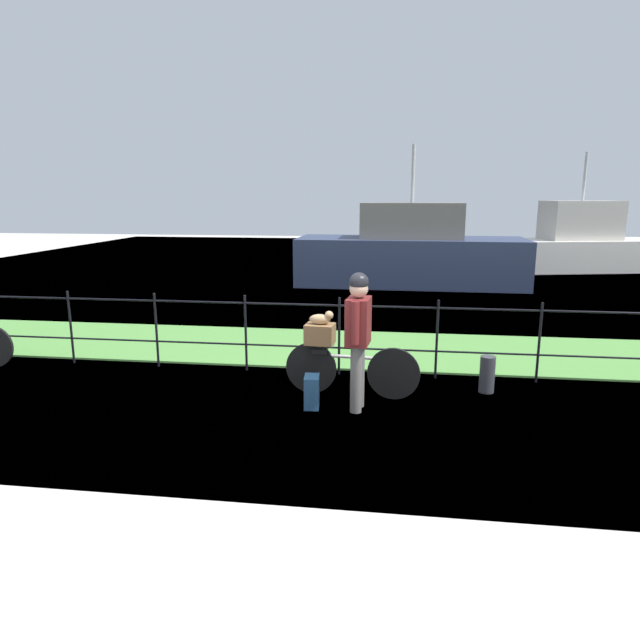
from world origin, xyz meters
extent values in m
plane|color=beige|center=(0.00, 0.00, 0.00)|extent=(60.00, 60.00, 0.00)
cube|color=#569342|center=(0.00, 3.26, 0.01)|extent=(27.00, 2.40, 0.03)
plane|color=#60849E|center=(0.00, 13.24, 0.00)|extent=(30.00, 30.00, 0.00)
cylinder|color=black|center=(-3.46, 1.88, 0.57)|extent=(0.04, 0.04, 1.14)
cylinder|color=black|center=(-2.08, 1.88, 0.57)|extent=(0.04, 0.04, 1.14)
cylinder|color=black|center=(-0.69, 1.88, 0.57)|extent=(0.04, 0.04, 1.14)
cylinder|color=black|center=(0.69, 1.88, 0.57)|extent=(0.04, 0.04, 1.14)
cylinder|color=black|center=(2.08, 1.88, 0.57)|extent=(0.04, 0.04, 1.14)
cylinder|color=black|center=(3.46, 1.88, 0.57)|extent=(0.04, 0.04, 1.14)
cylinder|color=black|center=(0.00, 1.88, 0.40)|extent=(18.00, 0.03, 0.03)
cylinder|color=black|center=(0.00, 1.88, 1.02)|extent=(18.00, 0.03, 0.03)
cylinder|color=black|center=(1.49, 0.95, 0.34)|extent=(0.68, 0.11, 0.67)
cylinder|color=black|center=(0.41, 1.05, 0.34)|extent=(0.68, 0.11, 0.67)
cylinder|color=#BCB7B2|center=(0.95, 1.00, 0.52)|extent=(0.84, 0.12, 0.04)
cube|color=black|center=(0.53, 1.04, 0.57)|extent=(0.21, 0.11, 0.06)
cube|color=slate|center=(0.53, 1.04, 0.67)|extent=(0.37, 0.19, 0.02)
cube|color=brown|center=(0.53, 1.04, 0.80)|extent=(0.39, 0.32, 0.26)
ellipsoid|color=tan|center=(0.53, 1.04, 1.00)|extent=(0.29, 0.17, 0.13)
sphere|color=tan|center=(0.65, 1.03, 1.06)|extent=(0.11, 0.11, 0.11)
cylinder|color=slate|center=(1.06, 0.64, 0.41)|extent=(0.14, 0.14, 0.82)
cylinder|color=slate|center=(1.05, 0.44, 0.41)|extent=(0.14, 0.14, 0.82)
cube|color=maroon|center=(1.05, 0.54, 1.10)|extent=(0.30, 0.42, 0.56)
cylinder|color=maroon|center=(1.07, 0.75, 1.13)|extent=(0.10, 0.10, 0.50)
cylinder|color=maroon|center=(1.03, 0.32, 1.13)|extent=(0.10, 0.10, 0.50)
sphere|color=tan|center=(1.05, 0.54, 1.49)|extent=(0.22, 0.22, 0.22)
sphere|color=black|center=(1.05, 0.54, 1.57)|extent=(0.23, 0.23, 0.23)
cube|color=#28517A|center=(0.50, 0.52, 0.20)|extent=(0.21, 0.30, 0.40)
cylinder|color=#38383D|center=(2.71, 1.38, 0.25)|extent=(0.20, 0.20, 0.49)
cube|color=#2D3856|center=(1.87, 10.60, 0.68)|extent=(6.51, 2.37, 1.35)
cube|color=slate|center=(1.87, 10.60, 1.85)|extent=(2.87, 1.64, 1.00)
cylinder|color=#B2B2B2|center=(1.87, 10.60, 3.15)|extent=(0.10, 0.10, 1.60)
cube|color=silver|center=(7.68, 14.64, 0.53)|extent=(5.82, 3.18, 1.06)
cube|color=#B7B2A8|center=(7.68, 14.64, 1.72)|extent=(2.68, 1.91, 1.31)
cylinder|color=#B2B2B2|center=(7.68, 14.64, 3.17)|extent=(0.10, 0.10, 1.60)
camera|label=1|loc=(1.49, -5.98, 2.56)|focal=31.69mm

